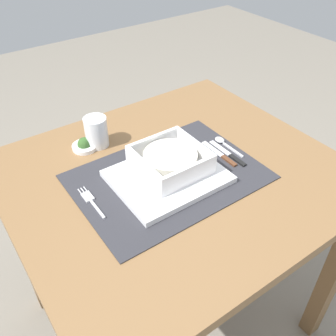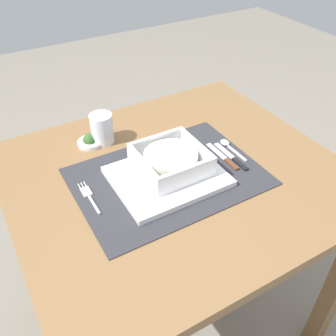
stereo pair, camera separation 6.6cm
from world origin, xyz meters
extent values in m
plane|color=gray|center=(0.00, 0.00, 0.00)|extent=(6.00, 6.00, 0.00)
cube|color=brown|center=(0.00, 0.00, 0.69)|extent=(0.86, 0.77, 0.03)
cube|color=brown|center=(-0.38, 0.33, 0.34)|extent=(0.05, 0.05, 0.67)
cube|color=brown|center=(0.38, 0.33, 0.34)|extent=(0.05, 0.05, 0.67)
cube|color=#2D2D33|center=(-0.03, -0.01, 0.70)|extent=(0.48, 0.34, 0.00)
cube|color=white|center=(-0.04, -0.02, 0.71)|extent=(0.27, 0.22, 0.02)
cube|color=white|center=(-0.02, 0.00, 0.73)|extent=(0.17, 0.17, 0.01)
cube|color=white|center=(-0.10, 0.00, 0.76)|extent=(0.01, 0.17, 0.05)
cube|color=white|center=(0.06, 0.00, 0.76)|extent=(0.01, 0.17, 0.05)
cube|color=white|center=(-0.02, -0.08, 0.76)|extent=(0.15, 0.01, 0.05)
cube|color=white|center=(-0.02, 0.08, 0.76)|extent=(0.15, 0.01, 0.05)
cylinder|color=silver|center=(-0.02, 0.00, 0.75)|extent=(0.14, 0.14, 0.04)
cube|color=silver|center=(-0.24, -0.01, 0.71)|extent=(0.01, 0.07, 0.00)
cube|color=silver|center=(-0.24, 0.04, 0.71)|extent=(0.02, 0.04, 0.00)
cylinder|color=silver|center=(-0.24, 0.07, 0.71)|extent=(0.00, 0.02, 0.00)
cylinder|color=silver|center=(-0.24, 0.07, 0.71)|extent=(0.00, 0.02, 0.00)
cylinder|color=silver|center=(-0.23, 0.07, 0.71)|extent=(0.00, 0.02, 0.00)
cube|color=silver|center=(0.19, -0.02, 0.71)|extent=(0.01, 0.08, 0.00)
ellipsoid|color=silver|center=(0.19, 0.04, 0.71)|extent=(0.02, 0.03, 0.01)
cube|color=black|center=(0.16, -0.06, 0.71)|extent=(0.01, 0.06, 0.01)
cube|color=silver|center=(0.16, 0.01, 0.71)|extent=(0.01, 0.08, 0.00)
cube|color=#59331E|center=(0.14, -0.05, 0.71)|extent=(0.01, 0.05, 0.01)
cube|color=silver|center=(0.14, 0.01, 0.71)|extent=(0.01, 0.08, 0.00)
cylinder|color=white|center=(-0.11, 0.23, 0.75)|extent=(0.07, 0.07, 0.09)
cylinder|color=#C64C1E|center=(-0.11, 0.23, 0.73)|extent=(0.05, 0.05, 0.04)
cylinder|color=white|center=(-0.15, 0.23, 0.71)|extent=(0.07, 0.07, 0.01)
sphere|color=#335926|center=(-0.15, 0.23, 0.72)|extent=(0.04, 0.04, 0.04)
camera|label=1|loc=(-0.46, -0.62, 1.33)|focal=40.01mm
camera|label=2|loc=(-0.40, -0.65, 1.33)|focal=40.01mm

